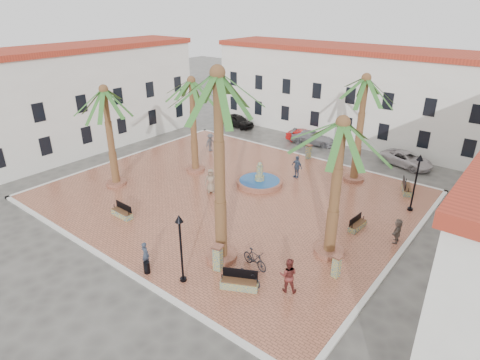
{
  "coord_description": "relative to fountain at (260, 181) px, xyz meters",
  "views": [
    {
      "loc": [
        17.99,
        -21.33,
        13.92
      ],
      "look_at": [
        1.0,
        0.0,
        1.6
      ],
      "focal_mm": 30.0,
      "sensor_mm": 36.0,
      "label": 1
    }
  ],
  "objects": [
    {
      "name": "pedestrian_fountain_b",
      "position": [
        1.6,
        3.08,
        0.7
      ],
      "size": [
        1.2,
        0.72,
        1.92
      ],
      "primitive_type": "imported",
      "rotation": [
        0.0,
        0.0,
        -0.24
      ],
      "color": "#39485F",
      "rests_on": "plaza"
    },
    {
      "name": "kerb_s",
      "position": [
        -0.75,
        -13.86,
        -0.33
      ],
      "size": [
        26.3,
        0.3,
        0.16
      ],
      "primitive_type": "cube",
      "color": "silver",
      "rests_on": "ground"
    },
    {
      "name": "lamppost_s",
      "position": [
        4.03,
        -12.5,
        2.46
      ],
      "size": [
        0.44,
        0.44,
        4.02
      ],
      "color": "black",
      "rests_on": "plaza"
    },
    {
      "name": "car_black",
      "position": [
        -11.89,
        11.9,
        0.32
      ],
      "size": [
        4.48,
        2.21,
        1.47
      ],
      "primitive_type": "imported",
      "rotation": [
        0.0,
        0.0,
        1.46
      ],
      "color": "black",
      "rests_on": "ground"
    },
    {
      "name": "car_red",
      "position": [
        -2.75,
        11.89,
        0.21
      ],
      "size": [
        3.94,
        1.86,
        1.25
      ],
      "primitive_type": "imported",
      "rotation": [
        0.0,
        0.0,
        1.72
      ],
      "color": "red",
      "rests_on": "ground"
    },
    {
      "name": "palm_e",
      "position": [
        8.95,
        -5.29,
        6.8
      ],
      "size": [
        5.73,
        5.73,
        8.39
      ],
      "color": "#A5614A",
      "rests_on": "plaza"
    },
    {
      "name": "litter_bin",
      "position": [
        1.99,
        -13.26,
        0.08
      ],
      "size": [
        0.35,
        0.35,
        0.69
      ],
      "primitive_type": "cylinder",
      "color": "black",
      "rests_on": "plaza"
    },
    {
      "name": "kerb_e",
      "position": [
        12.25,
        -2.86,
        -0.33
      ],
      "size": [
        0.3,
        22.3,
        0.16
      ],
      "primitive_type": "cube",
      "color": "silver",
      "rests_on": "ground"
    },
    {
      "name": "building_north",
      "position": [
        -0.75,
        17.13,
        4.35
      ],
      "size": [
        30.4,
        7.4,
        9.5
      ],
      "color": "white",
      "rests_on": "ground"
    },
    {
      "name": "pedestrian_north",
      "position": [
        -8.41,
        3.34,
        0.64
      ],
      "size": [
        0.72,
        1.19,
        1.8
      ],
      "primitive_type": "imported",
      "rotation": [
        0.0,
        0.0,
        1.53
      ],
      "color": "#444448",
      "rests_on": "plaza"
    },
    {
      "name": "bicycle_b",
      "position": [
        6.33,
        -9.17,
        0.29
      ],
      "size": [
        1.92,
        0.87,
        1.12
      ],
      "primitive_type": "imported",
      "rotation": [
        0.0,
        0.0,
        1.38
      ],
      "color": "black",
      "rests_on": "plaza"
    },
    {
      "name": "car_white",
      "position": [
        7.93,
        11.81,
        0.24
      ],
      "size": [
        5.11,
        3.32,
        1.31
      ],
      "primitive_type": "imported",
      "rotation": [
        0.0,
        0.0,
        1.31
      ],
      "color": "beige",
      "rests_on": "ground"
    },
    {
      "name": "bicycle_a",
      "position": [
        6.92,
        -10.4,
        0.18
      ],
      "size": [
        1.76,
        0.96,
        0.88
      ],
      "primitive_type": "imported",
      "rotation": [
        0.0,
        0.0,
        1.33
      ],
      "color": "black",
      "rests_on": "plaza"
    },
    {
      "name": "building_west",
      "position": [
        -19.75,
        -2.86,
        4.61
      ],
      "size": [
        6.4,
        24.4,
        10.0
      ],
      "rotation": [
        0.0,
        0.0,
        1.57
      ],
      "color": "white",
      "rests_on": "ground"
    },
    {
      "name": "bollard_se",
      "position": [
        4.85,
        -10.6,
        0.54
      ],
      "size": [
        0.67,
        0.67,
        1.54
      ],
      "rotation": [
        0.0,
        0.0,
        0.26
      ],
      "color": "gray",
      "rests_on": "plaza"
    },
    {
      "name": "palm_s",
      "position": [
        4.32,
        -9.68,
        9.28
      ],
      "size": [
        5.72,
        5.72,
        10.99
      ],
      "color": "#A5614A",
      "rests_on": "plaza"
    },
    {
      "name": "bench_ne",
      "position": [
        9.84,
        5.94,
        0.03
      ],
      "size": [
        1.31,
        2.04,
        1.03
      ],
      "rotation": [
        0.0,
        0.0,
        1.97
      ],
      "color": "gray",
      "rests_on": "plaza"
    },
    {
      "name": "bench_e",
      "position": [
        9.11,
        -1.62,
        -0.02
      ],
      "size": [
        0.63,
        1.67,
        0.86
      ],
      "rotation": [
        0.0,
        0.0,
        1.49
      ],
      "color": "gray",
      "rests_on": "plaza"
    },
    {
      "name": "bollard_n",
      "position": [
        0.22,
        7.54,
        0.45
      ],
      "size": [
        0.58,
        0.58,
        1.38
      ],
      "rotation": [
        0.0,
        0.0,
        -0.21
      ],
      "color": "gray",
      "rests_on": "plaza"
    },
    {
      "name": "kerb_w",
      "position": [
        -13.75,
        -2.86,
        -0.33
      ],
      "size": [
        0.3,
        22.3,
        0.16
      ],
      "primitive_type": "cube",
      "color": "silver",
      "rests_on": "ground"
    },
    {
      "name": "ground",
      "position": [
        -0.75,
        -2.86,
        -0.41
      ],
      "size": [
        120.0,
        120.0,
        0.0
      ],
      "primitive_type": "plane",
      "color": "#56544F",
      "rests_on": "ground"
    },
    {
      "name": "plaza",
      "position": [
        -0.75,
        -2.86,
        -0.34
      ],
      "size": [
        26.0,
        22.0,
        0.15
      ],
      "primitive_type": "cube",
      "color": "#AA6046",
      "rests_on": "ground"
    },
    {
      "name": "cyclist_a",
      "position": [
        1.48,
        -12.89,
        0.51
      ],
      "size": [
        0.58,
        0.39,
        1.55
      ],
      "primitive_type": "imported",
      "rotation": [
        0.0,
        0.0,
        3.11
      ],
      "color": "#2B3343",
      "rests_on": "plaza"
    },
    {
      "name": "palm_sw",
      "position": [
        -9.16,
        -7.25,
        6.58
      ],
      "size": [
        5.2,
        5.2,
        8.07
      ],
      "color": "#A5614A",
      "rests_on": "plaza"
    },
    {
      "name": "cyclist_b",
      "position": [
        8.84,
        -9.7,
        0.7
      ],
      "size": [
        1.17,
        1.09,
        1.93
      ],
      "primitive_type": "imported",
      "rotation": [
        0.0,
        0.0,
        3.63
      ],
      "color": "maroon",
      "rests_on": "plaza"
    },
    {
      "name": "pedestrian_fountain_a",
      "position": [
        -2.1,
        -3.53,
        0.7
      ],
      "size": [
        1.12,
        1.07,
        1.92
      ],
      "primitive_type": "imported",
      "rotation": [
        0.0,
        0.0,
        0.68
      ],
      "color": "#846D57",
      "rests_on": "plaza"
    },
    {
      "name": "palm_ne",
      "position": [
        5.64,
        5.6,
        7.2
      ],
      "size": [
        5.46,
        5.46,
        8.77
      ],
      "color": "#A5614A",
      "rests_on": "plaza"
    },
    {
      "name": "fountain",
      "position": [
        0.0,
        0.0,
        0.0
      ],
      "size": [
        3.74,
        3.74,
        1.93
      ],
      "color": "#A5614A",
      "rests_on": "plaza"
    },
    {
      "name": "lamppost_e",
      "position": [
        11.03,
        3.16,
        2.61
      ],
      "size": [
        0.46,
        0.46,
        4.25
      ],
      "color": "black",
      "rests_on": "plaza"
    },
    {
      "name": "car_silver",
      "position": [
        -1.76,
        11.9,
        0.25
      ],
      "size": [
        4.89,
        2.87,
        1.33
      ],
      "primitive_type": "imported",
      "rotation": [
        0.0,
        0.0,
        1.8
      ],
      "color": "#9A9BA2",
      "rests_on": "ground"
    },
    {
      "name": "bench_se",
      "position": [
        6.77,
        -11.1,
        0.03
      ],
      "size": [
        2.02,
        1.44,
        1.04
      ],
      "rotation": [
        0.0,
        0.0,
        0.48
      ],
      "color": "gray",
      "rests_on": "plaza"
    },
    {
      "name": "kerb_n",
      "position": [
        -0.75,
        8.14,
        -0.33
      ],
      "size": [
        26.3,
        0.3,
        0.16
      ],
      "primitive_type": "cube",
      "color": "silver",
      "rests_on": "ground"
    },
    {
      "name": "bollard_e",
      "position": [
        10.26,
        -7.08,
        0.42
      ],
      "size": [
        0.52,
        0.52,
        1.32
      ],
      "rotation": [
        0.0,
        0.0,
        -0.1
      ],
      "color": "gray",
      "rests_on": "plaza"
    },
    {
      "name": "palm_nw",
      "position": [
        -6.13,
        -1.15,
        6.71
      ],
      "size": [
        5.15,
        5.15,
        8.2
      ],
      "color": "#A5614A",
      "rests_on": "plaza"
    },
    {
      "name": "pedestrian_east",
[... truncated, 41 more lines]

